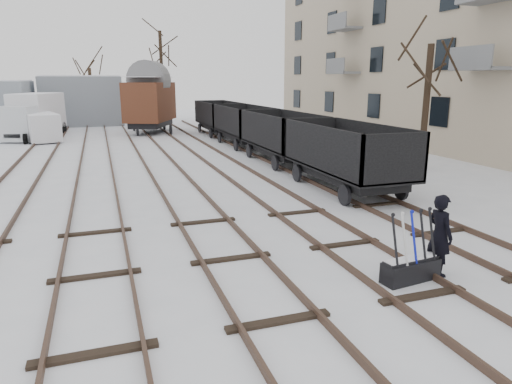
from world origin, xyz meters
TOP-DOWN VIEW (x-y plane):
  - ground at (0.00, 0.00)m, footprint 120.00×120.00m
  - tracks at (-0.00, 13.67)m, footprint 13.90×52.00m
  - shed_right at (-4.00, 40.00)m, footprint 7.00×6.00m
  - ground_frame at (3.23, 0.70)m, footprint 1.34×0.58m
  - worker at (3.98, 0.80)m, footprint 0.46×0.67m
  - freight_wagon_a at (6.00, 8.32)m, footprint 2.44×6.11m
  - freight_wagon_b at (6.00, 14.72)m, footprint 2.44×6.11m
  - freight_wagon_c at (6.00, 21.12)m, footprint 2.44×6.11m
  - freight_wagon_d at (6.00, 27.52)m, footprint 2.44×6.11m
  - box_van_wagon at (1.25, 30.65)m, footprint 4.95×6.39m
  - lorry at (-7.15, 30.16)m, footprint 3.60×7.26m
  - panel_van at (-6.46, 27.81)m, footprint 2.89×4.65m
  - tree_near at (11.62, 11.03)m, footprint 0.30×0.30m
  - tree_far_left at (-3.15, 38.76)m, footprint 0.30×0.30m
  - tree_far_right at (3.04, 36.61)m, footprint 0.30×0.30m

SIDE VIEW (x-z plane):
  - ground at x=0.00m, z-range 0.00..0.00m
  - tracks at x=0.00m, z-range -0.01..0.16m
  - ground_frame at x=3.23m, z-range -0.46..1.03m
  - worker at x=3.98m, z-range 0.00..1.77m
  - freight_wagon_a at x=6.00m, z-range -0.29..2.20m
  - freight_wagon_b at x=6.00m, z-range -0.29..2.20m
  - freight_wagon_c at x=6.00m, z-range -0.29..2.20m
  - freight_wagon_d at x=6.00m, z-range -0.29..2.20m
  - panel_van at x=-6.46m, z-range 0.04..1.95m
  - lorry at x=-7.15m, z-range 0.05..3.20m
  - shed_right at x=-4.00m, z-range 0.00..4.50m
  - box_van_wagon at x=1.25m, z-range 0.36..4.70m
  - tree_far_left at x=-3.15m, z-range 0.00..5.17m
  - tree_near at x=11.62m, z-range 0.00..5.66m
  - tree_far_right at x=3.04m, z-range 0.00..8.36m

